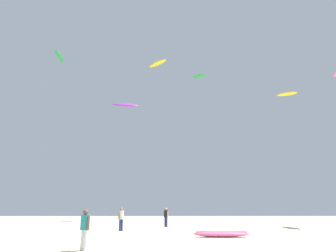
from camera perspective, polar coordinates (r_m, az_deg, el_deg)
person_foreground at (r=14.69m, az=-14.74°, el=-17.06°), size 0.46×0.39×1.69m
person_midground at (r=31.36m, az=-0.37°, el=-15.82°), size 0.44×0.45×1.76m
person_left at (r=26.06m, az=-8.43°, el=-15.93°), size 0.41×0.48×1.77m
kite_grounded_near at (r=20.89m, az=9.61°, el=-18.58°), size 3.47×1.08×0.42m
kite_aloft_0 at (r=46.61m, az=-7.64°, el=3.79°), size 3.89×1.69×0.92m
kite_aloft_3 at (r=52.65m, az=-18.94°, el=11.77°), size 1.55×4.08×0.97m
kite_aloft_4 at (r=54.37m, az=5.65°, el=8.90°), size 2.21×1.86×0.54m
kite_aloft_5 at (r=59.65m, az=20.61°, el=5.42°), size 3.44×2.40×0.58m
kite_aloft_6 at (r=52.62m, az=-1.87°, el=11.19°), size 3.51×3.68×0.51m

